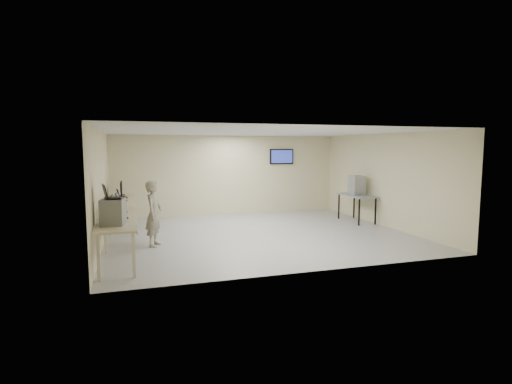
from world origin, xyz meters
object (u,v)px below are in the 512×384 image
object	(u,v)px
side_table	(357,197)
equipment_box	(113,212)
soldier	(154,214)
workbench	(120,211)

from	to	relation	value
side_table	equipment_box	bearing A→B (deg)	-156.79
soldier	workbench	bearing A→B (deg)	79.14
workbench	side_table	size ratio (longest dim) A/B	4.14
workbench	equipment_box	bearing A→B (deg)	-91.60
equipment_box	side_table	xyz separation A→B (m)	(7.25, 3.11, -0.35)
workbench	side_table	distance (m)	7.24
equipment_box	workbench	bearing A→B (deg)	97.97
soldier	equipment_box	bearing A→B (deg)	175.72
soldier	side_table	world-z (taller)	soldier
side_table	workbench	bearing A→B (deg)	-173.20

